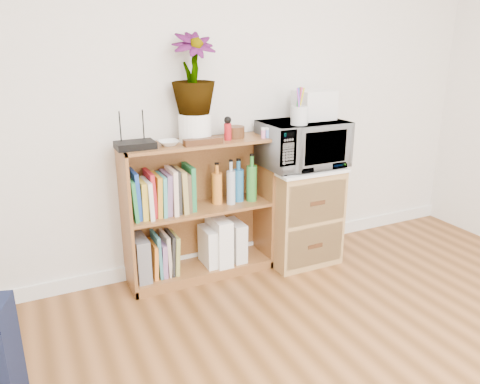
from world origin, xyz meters
TOP-DOWN VIEW (x-y plane):
  - skirting_board at (0.00, 2.24)m, footprint 4.00×0.02m
  - bookshelf at (-0.35, 2.10)m, footprint 1.00×0.30m
  - wicker_unit at (0.40, 2.02)m, footprint 0.50×0.45m
  - microwave at (0.40, 2.02)m, footprint 0.58×0.39m
  - pen_cup at (0.30, 1.92)m, footprint 0.11×0.11m
  - small_appliance at (0.51, 2.06)m, footprint 0.25×0.21m
  - router at (-0.76, 2.08)m, footprint 0.23×0.16m
  - white_bowl at (-0.55, 2.07)m, footprint 0.13×0.13m
  - plant_pot at (-0.36, 2.12)m, footprint 0.21×0.21m
  - potted_plant at (-0.36, 2.12)m, footprint 0.28×0.28m
  - trinket_box at (-0.35, 2.00)m, footprint 0.25×0.06m
  - kokeshi_doll at (-0.15, 2.06)m, footprint 0.05×0.05m
  - wooden_bowl at (-0.08, 2.11)m, footprint 0.13×0.13m
  - paint_jars at (0.12, 2.01)m, footprint 0.10×0.04m
  - file_box at (-0.77, 2.10)m, footprint 0.09×0.23m
  - magazine_holder_left at (-0.29, 2.09)m, footprint 0.09×0.21m
  - magazine_holder_mid at (-0.21, 2.09)m, footprint 0.11×0.27m
  - magazine_holder_right at (-0.09, 2.09)m, footprint 0.09×0.23m
  - cookbooks at (-0.60, 2.10)m, footprint 0.42×0.20m
  - liquor_bottles at (-0.05, 2.10)m, footprint 0.39×0.07m
  - lower_books at (-0.61, 2.10)m, footprint 0.19×0.19m

SIDE VIEW (x-z plane):
  - skirting_board at x=0.00m, z-range 0.00..0.10m
  - lower_books at x=-0.61m, z-range 0.05..0.35m
  - magazine_holder_left at x=-0.29m, z-range 0.07..0.34m
  - magazine_holder_right at x=-0.09m, z-range 0.07..0.35m
  - file_box at x=-0.77m, z-range 0.07..0.36m
  - magazine_holder_mid at x=-0.21m, z-range 0.07..0.40m
  - wicker_unit at x=0.40m, z-range 0.00..0.70m
  - bookshelf at x=-0.35m, z-range 0.00..0.95m
  - cookbooks at x=-0.60m, z-range 0.48..0.79m
  - liquor_bottles at x=-0.05m, z-range 0.49..0.81m
  - microwave at x=0.40m, z-range 0.72..1.04m
  - white_bowl at x=-0.55m, z-range 0.95..0.98m
  - trinket_box at x=-0.35m, z-range 0.95..0.99m
  - router at x=-0.76m, z-range 0.95..0.99m
  - paint_jars at x=0.12m, z-range 0.95..1.00m
  - wooden_bowl at x=-0.08m, z-range 0.95..1.03m
  - kokeshi_doll at x=-0.15m, z-range 0.95..1.06m
  - plant_pot at x=-0.36m, z-range 0.95..1.13m
  - pen_cup at x=0.30m, z-range 1.04..1.16m
  - small_appliance at x=0.51m, z-range 1.04..1.24m
  - potted_plant at x=-0.36m, z-range 1.13..1.62m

